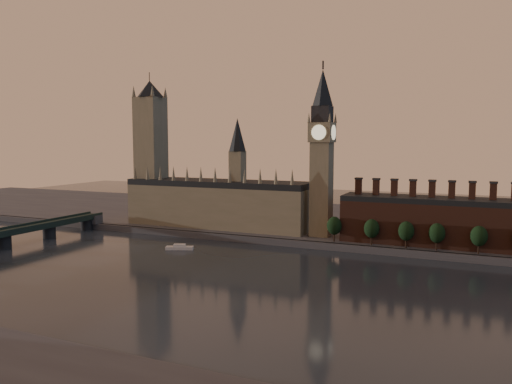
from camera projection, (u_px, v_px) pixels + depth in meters
ground at (226, 287)px, 215.39m from camera, size 900.00×900.00×0.00m
north_bank at (333, 222)px, 377.37m from camera, size 900.00×182.00×4.00m
palace_of_westminster at (219, 201)px, 343.66m from camera, size 130.00×30.30×74.00m
victoria_tower at (151, 146)px, 362.21m from camera, size 24.00×24.00×108.00m
big_ben at (322, 151)px, 305.87m from camera, size 15.00×15.00×107.00m
chimney_block at (441, 221)px, 281.79m from camera, size 110.00×25.00×37.00m
embankment_tree_0 at (334, 226)px, 291.51m from camera, size 8.60×8.60×14.88m
embankment_tree_1 at (372, 229)px, 281.93m from camera, size 8.60×8.60×14.88m
embankment_tree_2 at (406, 231)px, 274.10m from camera, size 8.60×8.60×14.88m
embankment_tree_3 at (437, 233)px, 267.99m from camera, size 8.60×8.60×14.88m
embankment_tree_4 at (479, 236)px, 259.52m from camera, size 8.60×8.60×14.88m
river_boat at (180, 247)px, 289.63m from camera, size 16.43×10.19×3.18m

